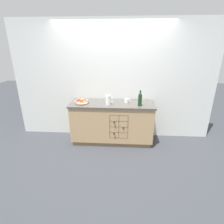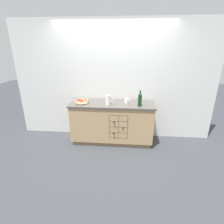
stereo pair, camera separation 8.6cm
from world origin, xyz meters
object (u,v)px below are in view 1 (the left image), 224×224
object	(u,v)px
white_pitcher	(108,100)
fruit_bowl	(81,101)
standing_wine_bottle	(140,99)
ceramic_mug	(127,101)

from	to	relation	value
white_pitcher	fruit_bowl	bearing A→B (deg)	175.42
white_pitcher	standing_wine_bottle	bearing A→B (deg)	-3.54
white_pitcher	standing_wine_bottle	xyz separation A→B (m)	(0.63, -0.04, 0.04)
fruit_bowl	white_pitcher	distance (m)	0.57
fruit_bowl	ceramic_mug	distance (m)	0.95
ceramic_mug	fruit_bowl	bearing A→B (deg)	-173.44
standing_wine_bottle	white_pitcher	bearing A→B (deg)	176.46
white_pitcher	standing_wine_bottle	world-z (taller)	standing_wine_bottle
white_pitcher	ceramic_mug	size ratio (longest dim) A/B	1.50
fruit_bowl	standing_wine_bottle	distance (m)	1.20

